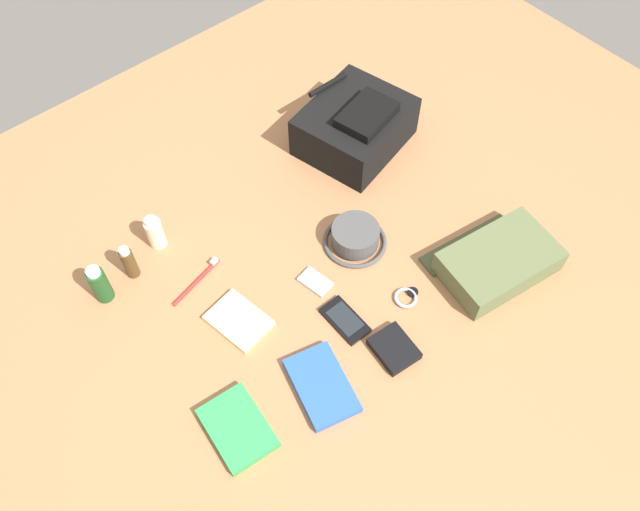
{
  "coord_description": "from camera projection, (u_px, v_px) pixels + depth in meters",
  "views": [
    {
      "loc": [
        -0.61,
        -0.72,
        1.46
      ],
      "look_at": [
        0.0,
        0.0,
        0.04
      ],
      "focal_mm": 36.29,
      "sensor_mm": 36.0,
      "label": 1
    }
  ],
  "objects": [
    {
      "name": "cologne_bottle",
      "position": [
        129.0,
        262.0,
        1.67
      ],
      "size": [
        0.03,
        0.03,
        0.11
      ],
      "color": "#473319",
      "rests_on": "ground_plane"
    },
    {
      "name": "wallet",
      "position": [
        394.0,
        349.0,
        1.58
      ],
      "size": [
        0.1,
        0.12,
        0.02
      ],
      "primitive_type": "cube",
      "rotation": [
        0.0,
        0.0,
        -0.12
      ],
      "color": "black",
      "rests_on": "ground_plane"
    },
    {
      "name": "toiletry_pouch",
      "position": [
        497.0,
        261.0,
        1.7
      ],
      "size": [
        0.32,
        0.27,
        0.08
      ],
      "color": "#56603D",
      "rests_on": "ground_plane"
    },
    {
      "name": "cell_phone",
      "position": [
        345.0,
        320.0,
        1.63
      ],
      "size": [
        0.07,
        0.13,
        0.01
      ],
      "color": "black",
      "rests_on": "ground_plane"
    },
    {
      "name": "bucket_hat",
      "position": [
        355.0,
        237.0,
        1.75
      ],
      "size": [
        0.18,
        0.18,
        0.06
      ],
      "color": "#474747",
      "rests_on": "ground_plane"
    },
    {
      "name": "shampoo_bottle",
      "position": [
        100.0,
        284.0,
        1.63
      ],
      "size": [
        0.05,
        0.05,
        0.12
      ],
      "color": "#19471E",
      "rests_on": "ground_plane"
    },
    {
      "name": "notepad",
      "position": [
        238.0,
        320.0,
        1.63
      ],
      "size": [
        0.13,
        0.17,
        0.02
      ],
      "primitive_type": "cube",
      "rotation": [
        0.0,
        0.0,
        0.16
      ],
      "color": "beige",
      "rests_on": "ground_plane"
    },
    {
      "name": "toothbrush",
      "position": [
        199.0,
        279.0,
        1.7
      ],
      "size": [
        0.17,
        0.05,
        0.02
      ],
      "color": "red",
      "rests_on": "ground_plane"
    },
    {
      "name": "paperback_novel",
      "position": [
        238.0,
        428.0,
        1.47
      ],
      "size": [
        0.14,
        0.19,
        0.03
      ],
      "color": "#2D934C",
      "rests_on": "ground_plane"
    },
    {
      "name": "travel_guidebook",
      "position": [
        322.0,
        386.0,
        1.53
      ],
      "size": [
        0.17,
        0.22,
        0.02
      ],
      "color": "blue",
      "rests_on": "ground_plane"
    },
    {
      "name": "lotion_bottle",
      "position": [
        155.0,
        232.0,
        1.73
      ],
      "size": [
        0.05,
        0.05,
        0.11
      ],
      "color": "beige",
      "rests_on": "ground_plane"
    },
    {
      "name": "media_player",
      "position": [
        315.0,
        282.0,
        1.7
      ],
      "size": [
        0.07,
        0.09,
        0.01
      ],
      "color": "#B7B7BC",
      "rests_on": "ground_plane"
    },
    {
      "name": "wristwatch",
      "position": [
        407.0,
        297.0,
        1.67
      ],
      "size": [
        0.07,
        0.06,
        0.01
      ],
      "color": "#99999E",
      "rests_on": "ground_plane"
    },
    {
      "name": "backpack",
      "position": [
        355.0,
        126.0,
        1.92
      ],
      "size": [
        0.36,
        0.32,
        0.16
      ],
      "color": "black",
      "rests_on": "ground_plane"
    },
    {
      "name": "ground_plane",
      "position": [
        320.0,
        266.0,
        1.74
      ],
      "size": [
        2.64,
        2.02,
        0.02
      ],
      "primitive_type": "cube",
      "color": "#A36D46",
      "rests_on": "ground"
    }
  ]
}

